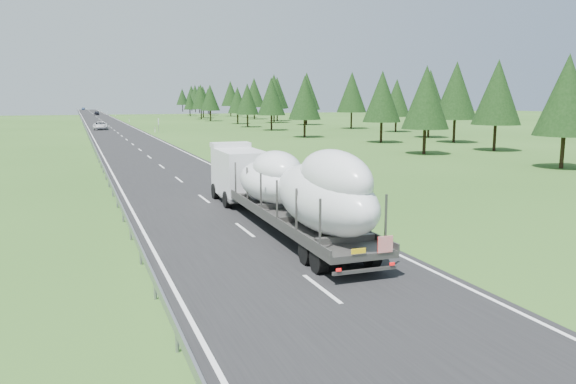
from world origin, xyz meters
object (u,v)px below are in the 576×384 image
object	(u,v)px
boat_truck	(285,185)
distant_van	(100,126)
distant_car_blue	(83,109)
distant_car_dark	(97,113)
highway_sign	(158,123)

from	to	relation	value
boat_truck	distant_van	bearing A→B (deg)	92.56
distant_van	distant_car_blue	bearing A→B (deg)	93.54
boat_truck	distant_car_dark	distance (m)	195.87
highway_sign	distant_car_blue	world-z (taller)	highway_sign
distant_van	highway_sign	bearing A→B (deg)	-50.10
distant_van	distant_car_dark	world-z (taller)	distant_van
distant_van	distant_car_dark	xyz separation A→B (m)	(3.25, 101.99, -0.09)
highway_sign	boat_truck	xyz separation A→B (m)	(-5.41, -80.80, 0.44)
highway_sign	distant_car_blue	distance (m)	210.28
distant_car_dark	distant_van	bearing A→B (deg)	-86.77
boat_truck	distant_car_blue	size ratio (longest dim) A/B	4.90
distant_car_dark	distant_car_blue	bearing A→B (deg)	96.87
highway_sign	distant_van	distance (m)	16.26
highway_sign	distant_van	bearing A→B (deg)	126.29
highway_sign	distant_car_dark	distance (m)	115.25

